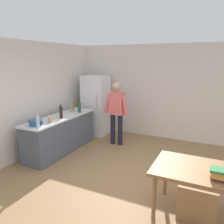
% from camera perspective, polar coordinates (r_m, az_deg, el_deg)
% --- Properties ---
extents(ground_plane, '(14.00, 14.00, 0.00)m').
position_cam_1_polar(ground_plane, '(4.47, 2.27, -17.59)').
color(ground_plane, '#936D47').
extents(wall_back, '(6.40, 0.12, 2.70)m').
position_cam_1_polar(wall_back, '(6.77, 12.66, 4.88)').
color(wall_back, silver).
rests_on(wall_back, ground_plane).
extents(wall_left, '(0.12, 5.60, 2.70)m').
position_cam_1_polar(wall_left, '(5.64, -21.71, 2.67)').
color(wall_left, silver).
rests_on(wall_left, ground_plane).
extents(kitchen_counter, '(0.64, 2.20, 0.90)m').
position_cam_1_polar(kitchen_counter, '(5.87, -12.66, -5.37)').
color(kitchen_counter, '#4C5666').
rests_on(kitchen_counter, ground_plane).
extents(refrigerator, '(0.70, 0.67, 1.80)m').
position_cam_1_polar(refrigerator, '(6.98, -4.05, 1.67)').
color(refrigerator, white).
rests_on(refrigerator, ground_plane).
extents(person, '(0.70, 0.22, 1.70)m').
position_cam_1_polar(person, '(6.06, 1.13, 0.69)').
color(person, '#1E1E2D').
rests_on(person, ground_plane).
extents(dining_table, '(1.40, 0.90, 0.75)m').
position_cam_1_polar(dining_table, '(3.61, 21.79, -14.35)').
color(dining_table, olive).
rests_on(dining_table, ground_plane).
extents(cooking_pot, '(0.40, 0.28, 0.12)m').
position_cam_1_polar(cooking_pot, '(5.12, -18.55, -2.53)').
color(cooking_pot, '#285193').
rests_on(cooking_pot, kitchen_counter).
extents(utensil_jar, '(0.11, 0.11, 0.32)m').
position_cam_1_polar(utensil_jar, '(5.27, -15.06, -1.67)').
color(utensil_jar, tan).
rests_on(utensil_jar, kitchen_counter).
extents(bottle_water_clear, '(0.07, 0.07, 0.30)m').
position_cam_1_polar(bottle_water_clear, '(4.86, -18.02, -2.52)').
color(bottle_water_clear, silver).
rests_on(bottle_water_clear, kitchen_counter).
extents(bottle_wine_green, '(0.08, 0.08, 0.34)m').
position_cam_1_polar(bottle_wine_green, '(6.08, -8.14, 1.25)').
color(bottle_wine_green, '#1E5123').
rests_on(bottle_wine_green, kitchen_counter).
extents(bottle_wine_dark, '(0.08, 0.08, 0.34)m').
position_cam_1_polar(bottle_wine_dark, '(5.55, -12.64, -0.08)').
color(bottle_wine_dark, black).
rests_on(bottle_wine_dark, kitchen_counter).
extents(bottle_oil_amber, '(0.06, 0.06, 0.28)m').
position_cam_1_polar(bottle_oil_amber, '(6.28, -9.80, 1.30)').
color(bottle_oil_amber, '#996619').
rests_on(bottle_oil_amber, kitchen_counter).
extents(bottle_vinegar_tall, '(0.06, 0.06, 0.32)m').
position_cam_1_polar(bottle_vinegar_tall, '(6.15, -10.08, 1.23)').
color(bottle_vinegar_tall, gray).
rests_on(bottle_vinegar_tall, kitchen_counter).
extents(book_stack, '(0.28, 0.21, 0.14)m').
position_cam_1_polar(book_stack, '(3.37, 25.61, -13.92)').
color(book_stack, '#753D7F').
rests_on(book_stack, dining_table).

